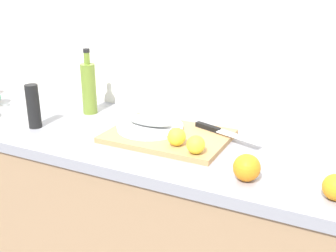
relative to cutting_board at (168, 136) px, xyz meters
name	(u,v)px	position (x,y,z in m)	size (l,w,h in m)	color
back_wall	(150,31)	(-0.24, 0.31, 0.34)	(3.20, 0.05, 2.50)	white
kitchen_counter	(117,225)	(-0.24, -0.01, -0.46)	(2.00, 0.60, 0.90)	#9E7A56
cutting_board	(168,136)	(0.00, 0.00, 0.00)	(0.45, 0.32, 0.02)	tan
white_plate	(150,127)	(-0.09, 0.01, 0.02)	(0.26, 0.26, 0.01)	white
fish_fillet	(150,121)	(-0.09, 0.01, 0.04)	(0.19, 0.08, 0.04)	#999E99
chef_knife	(219,131)	(0.17, 0.09, 0.02)	(0.28, 0.12, 0.02)	silver
lemon_0	(177,137)	(0.08, -0.09, 0.04)	(0.07, 0.07, 0.07)	yellow
lemon_1	(196,145)	(0.16, -0.12, 0.04)	(0.06, 0.06, 0.06)	yellow
olive_oil_bottle	(89,87)	(-0.45, 0.12, 0.11)	(0.06, 0.06, 0.29)	olive
orange_0	(247,168)	(0.36, -0.20, 0.03)	(0.08, 0.08, 0.08)	orange
orange_3	(336,187)	(0.61, -0.20, 0.03)	(0.07, 0.07, 0.07)	orange
pepper_mill	(33,106)	(-0.54, -0.13, 0.08)	(0.05, 0.05, 0.18)	black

